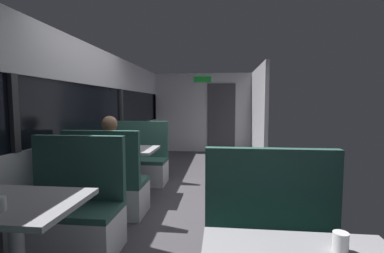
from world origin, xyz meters
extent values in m
cube|color=#423F44|center=(0.00, 0.00, -0.01)|extent=(3.30, 9.20, 0.02)
cube|color=#B2B2B7|center=(-1.45, 0.00, 0.47)|extent=(0.08, 8.40, 0.95)
cube|color=#B2B2B7|center=(-1.45, 0.00, 2.00)|extent=(0.08, 8.40, 0.60)
cube|color=black|center=(-1.46, 0.00, 1.32)|extent=(0.03, 8.40, 0.75)
cube|color=#2D2D30|center=(-1.43, -1.40, 1.32)|extent=(0.06, 0.08, 0.75)
cube|color=#2D2D30|center=(-1.43, 1.40, 1.32)|extent=(0.06, 0.08, 0.75)
cube|color=#2D2D30|center=(-1.43, 4.20, 1.32)|extent=(0.06, 0.08, 0.75)
cube|color=#B2B2B7|center=(0.00, 4.20, 1.15)|extent=(2.90, 0.08, 2.30)
cube|color=#333338|center=(0.55, 4.15, 1.00)|extent=(0.80, 0.04, 2.00)
cube|color=green|center=(0.00, 4.14, 2.12)|extent=(0.50, 0.03, 0.16)
cube|color=#B2B2B7|center=(1.45, 3.00, 1.15)|extent=(0.08, 2.40, 2.30)
cube|color=#99999E|center=(-0.89, -2.09, 0.72)|extent=(0.90, 0.70, 0.04)
cube|color=silver|center=(-0.89, -1.43, 0.20)|extent=(0.95, 0.50, 0.39)
cube|color=#2D564C|center=(-0.89, -1.43, 0.42)|extent=(0.95, 0.50, 0.06)
cube|color=#2D564C|center=(-0.89, -1.22, 0.78)|extent=(0.95, 0.08, 0.65)
cylinder|color=#9E9EA3|center=(-0.89, 0.15, 0.35)|extent=(0.10, 0.10, 0.70)
cube|color=#99999E|center=(-0.89, 0.15, 0.72)|extent=(0.90, 0.70, 0.04)
cube|color=silver|center=(-0.89, -0.51, 0.20)|extent=(0.95, 0.50, 0.39)
cube|color=#2D564C|center=(-0.89, -0.51, 0.42)|extent=(0.95, 0.50, 0.06)
cube|color=#2D564C|center=(-0.89, -0.72, 0.78)|extent=(0.95, 0.08, 0.65)
cube|color=silver|center=(-0.89, 0.81, 0.20)|extent=(0.95, 0.50, 0.39)
cube|color=#2D564C|center=(-0.89, 0.81, 0.42)|extent=(0.95, 0.50, 0.06)
cube|color=#2D564C|center=(-0.89, 1.02, 0.78)|extent=(0.95, 0.08, 0.65)
cube|color=#2D564C|center=(0.89, -1.82, 0.78)|extent=(0.95, 0.08, 0.65)
cube|color=#26262D|center=(-0.89, -0.51, 0.23)|extent=(0.30, 0.36, 0.45)
cube|color=#8C664C|center=(-0.89, -0.46, 0.75)|extent=(0.34, 0.22, 0.60)
sphere|color=#8C664C|center=(-0.89, -0.44, 1.16)|extent=(0.20, 0.20, 0.20)
cylinder|color=#8C664C|center=(-1.09, -0.28, 0.77)|extent=(0.07, 0.28, 0.07)
cylinder|color=#8C664C|center=(-0.69, -0.28, 0.77)|extent=(0.07, 0.28, 0.07)
cylinder|color=white|center=(1.08, -2.52, 0.79)|extent=(0.07, 0.07, 0.09)
cylinder|color=white|center=(-0.86, -2.25, 0.79)|extent=(0.07, 0.07, 0.09)
camera|label=1|loc=(0.53, -3.78, 1.42)|focal=25.34mm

